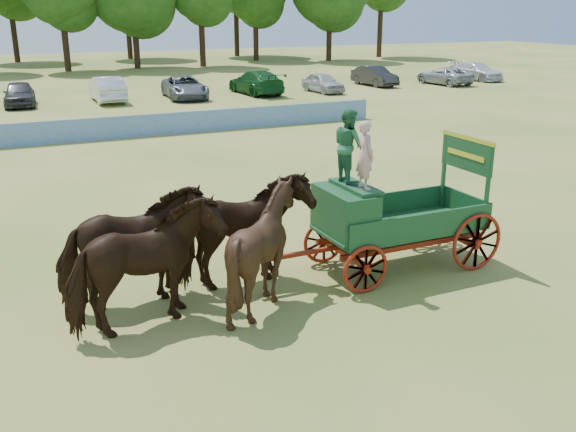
{
  "coord_description": "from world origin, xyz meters",
  "views": [
    {
      "loc": [
        -6.81,
        -12.34,
        5.9
      ],
      "look_at": [
        -0.9,
        0.41,
        1.3
      ],
      "focal_mm": 40.0,
      "sensor_mm": 36.0,
      "label": 1
    }
  ],
  "objects": [
    {
      "name": "sponsor_banner",
      "position": [
        -1.0,
        18.0,
        0.53
      ],
      "size": [
        26.0,
        0.08,
        1.05
      ],
      "primitive_type": "cube",
      "color": "#1D5C9E",
      "rests_on": "ground"
    },
    {
      "name": "horse_lead_right",
      "position": [
        -4.57,
        -0.04,
        1.25
      ],
      "size": [
        3.02,
        1.49,
        2.5
      ],
      "primitive_type": "imported",
      "rotation": [
        0.0,
        0.0,
        1.62
      ],
      "color": "black",
      "rests_on": "ground"
    },
    {
      "name": "ground",
      "position": [
        0.0,
        0.0,
        0.0
      ],
      "size": [
        160.0,
        160.0,
        0.0
      ],
      "primitive_type": "plane",
      "color": "#A78D4B",
      "rests_on": "ground"
    },
    {
      "name": "horse_lead_left",
      "position": [
        -4.57,
        -1.14,
        1.25
      ],
      "size": [
        3.19,
        2.0,
        2.5
      ],
      "primitive_type": "imported",
      "rotation": [
        0.0,
        0.0,
        1.8
      ],
      "color": "black",
      "rests_on": "ground"
    },
    {
      "name": "horse_wheel_right",
      "position": [
        -2.17,
        -0.04,
        1.25
      ],
      "size": [
        3.04,
        1.54,
        2.5
      ],
      "primitive_type": "imported",
      "rotation": [
        0.0,
        0.0,
        1.64
      ],
      "color": "black",
      "rests_on": "ground"
    },
    {
      "name": "farm_dray",
      "position": [
        0.79,
        -0.55,
        1.66
      ],
      "size": [
        6.0,
        2.0,
        3.79
      ],
      "color": "maroon",
      "rests_on": "ground"
    },
    {
      "name": "horse_wheel_left",
      "position": [
        -2.17,
        -1.14,
        1.25
      ],
      "size": [
        2.29,
        2.04,
        2.5
      ],
      "primitive_type": "imported",
      "rotation": [
        0.0,
        0.0,
        1.58
      ],
      "color": "black",
      "rests_on": "ground"
    },
    {
      "name": "parked_cars",
      "position": [
        2.65,
        30.32,
        0.75
      ],
      "size": [
        59.22,
        6.86,
        1.63
      ],
      "color": "silver",
      "rests_on": "ground"
    }
  ]
}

